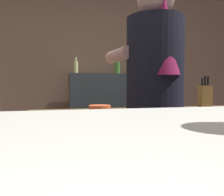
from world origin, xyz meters
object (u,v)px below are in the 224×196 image
object	(u,v)px
bartender	(155,102)
bottle_olive_oil	(76,67)
mixing_bowl	(100,108)
chefs_knife	(168,111)
knife_block	(205,96)
bottle_hot_sauce	(117,67)

from	to	relation	value
bartender	bottle_olive_oil	size ratio (longest dim) A/B	7.35
mixing_bowl	chefs_knife	bearing A→B (deg)	-11.69
bartender	knife_block	size ratio (longest dim) A/B	6.03
knife_block	bartender	bearing A→B (deg)	-142.85
mixing_bowl	bottle_olive_oil	size ratio (longest dim) A/B	0.75
bottle_hot_sauce	knife_block	bearing A→B (deg)	-71.24
knife_block	chefs_knife	world-z (taller)	knife_block
bartender	knife_block	world-z (taller)	bartender
knife_block	mixing_bowl	bearing A→B (deg)	179.93
knife_block	chefs_knife	xyz separation A→B (m)	(-0.40, -0.11, -0.10)
bartender	knife_block	distance (m)	0.85
chefs_knife	bottle_olive_oil	distance (m)	1.67
bartender	chefs_knife	distance (m)	0.50
knife_block	bottle_hot_sauce	bearing A→B (deg)	108.76
mixing_bowl	bottle_olive_oil	xyz separation A→B (m)	(-0.08, 1.39, 0.42)
chefs_knife	bottle_hot_sauce	distance (m)	1.51
knife_block	mixing_bowl	distance (m)	0.93
bartender	bottle_olive_oil	world-z (taller)	bartender
mixing_bowl	chefs_knife	world-z (taller)	mixing_bowl
bartender	bottle_olive_oil	distance (m)	1.96
knife_block	chefs_knife	bearing A→B (deg)	-164.82
bottle_olive_oil	chefs_knife	bearing A→B (deg)	-67.81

